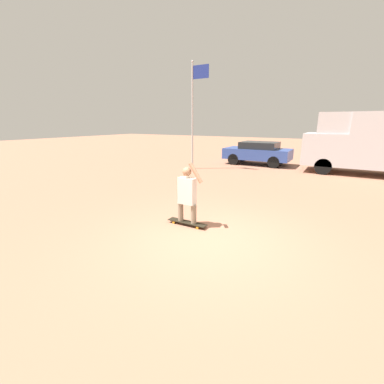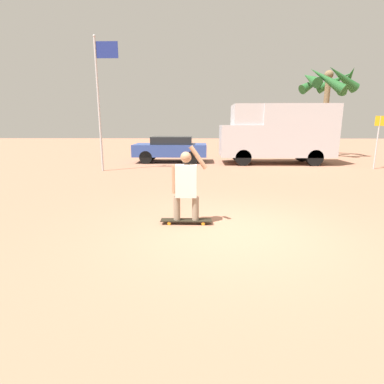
{
  "view_description": "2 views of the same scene",
  "coord_description": "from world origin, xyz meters",
  "px_view_note": "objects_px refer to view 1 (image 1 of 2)",
  "views": [
    {
      "loc": [
        2.26,
        -4.73,
        2.56
      ],
      "look_at": [
        -0.99,
        0.85,
        0.8
      ],
      "focal_mm": 24.0,
      "sensor_mm": 36.0,
      "label": 1
    },
    {
      "loc": [
        -0.66,
        -5.45,
        2.03
      ],
      "look_at": [
        -0.83,
        1.28,
        0.51
      ],
      "focal_mm": 28.0,
      "sensor_mm": 36.0,
      "label": 2
    }
  ],
  "objects_px": {
    "skateboard": "(187,222)",
    "person_skateboarder": "(187,192)",
    "flagpole": "(194,108)",
    "camper_van": "(371,142)",
    "parked_car_blue": "(258,152)"
  },
  "relations": [
    {
      "from": "skateboard",
      "to": "person_skateboarder",
      "type": "bearing_deg",
      "value": 180.0
    },
    {
      "from": "flagpole",
      "to": "camper_van",
      "type": "bearing_deg",
      "value": 18.74
    },
    {
      "from": "skateboard",
      "to": "camper_van",
      "type": "bearing_deg",
      "value": 66.65
    },
    {
      "from": "skateboard",
      "to": "person_skateboarder",
      "type": "xyz_separation_m",
      "value": [
        -0.0,
        0.0,
        0.8
      ]
    },
    {
      "from": "flagpole",
      "to": "person_skateboarder",
      "type": "bearing_deg",
      "value": -61.37
    },
    {
      "from": "person_skateboarder",
      "to": "flagpole",
      "type": "relative_size",
      "value": 0.27
    },
    {
      "from": "camper_van",
      "to": "flagpole",
      "type": "distance_m",
      "value": 8.96
    },
    {
      "from": "camper_van",
      "to": "person_skateboarder",
      "type": "bearing_deg",
      "value": -113.35
    },
    {
      "from": "skateboard",
      "to": "camper_van",
      "type": "distance_m",
      "value": 11.12
    },
    {
      "from": "person_skateboarder",
      "to": "parked_car_blue",
      "type": "xyz_separation_m",
      "value": [
        -1.32,
        10.61,
        -0.12
      ]
    },
    {
      "from": "camper_van",
      "to": "parked_car_blue",
      "type": "xyz_separation_m",
      "value": [
        -5.68,
        0.5,
        -0.89
      ]
    },
    {
      "from": "parked_car_blue",
      "to": "flagpole",
      "type": "distance_m",
      "value": 4.96
    },
    {
      "from": "skateboard",
      "to": "camper_van",
      "type": "xyz_separation_m",
      "value": [
        4.36,
        10.11,
        1.58
      ]
    },
    {
      "from": "flagpole",
      "to": "parked_car_blue",
      "type": "bearing_deg",
      "value": 51.45
    },
    {
      "from": "person_skateboarder",
      "to": "camper_van",
      "type": "height_order",
      "value": "camper_van"
    }
  ]
}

